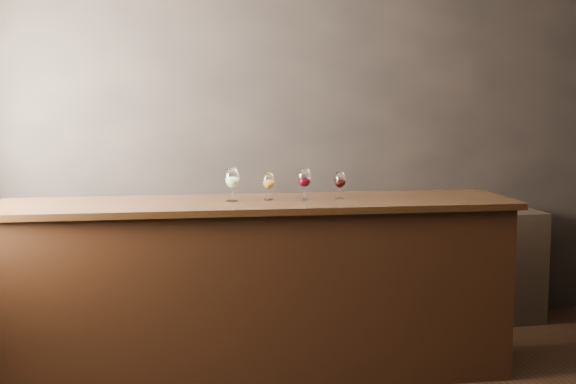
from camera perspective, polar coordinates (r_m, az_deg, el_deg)
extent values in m
cube|color=black|center=(6.06, 1.01, 3.43)|extent=(5.00, 0.02, 2.80)
cube|color=black|center=(5.07, -2.04, -7.14)|extent=(3.12, 0.85, 1.08)
cube|color=black|center=(4.96, -2.07, -0.86)|extent=(3.22, 0.92, 0.04)
cube|color=black|center=(6.17, 7.35, -5.63)|extent=(2.42, 0.40, 0.87)
cylinder|color=white|center=(4.96, -3.98, -0.61)|extent=(0.07, 0.07, 0.00)
cylinder|color=white|center=(4.96, -3.98, -0.14)|extent=(0.01, 0.01, 0.08)
ellipsoid|color=white|center=(4.95, -3.99, 1.00)|extent=(0.09, 0.09, 0.12)
cylinder|color=white|center=(4.94, -4.00, 1.64)|extent=(0.06, 0.06, 0.01)
ellipsoid|color=#D8D87D|center=(4.95, -3.99, 0.77)|extent=(0.07, 0.07, 0.06)
cylinder|color=white|center=(5.01, -1.39, -0.53)|extent=(0.06, 0.06, 0.00)
cylinder|color=white|center=(5.00, -1.39, -0.14)|extent=(0.01, 0.01, 0.07)
ellipsoid|color=white|center=(4.99, -1.39, 0.82)|extent=(0.07, 0.07, 0.10)
cylinder|color=white|center=(4.99, -1.40, 1.34)|extent=(0.05, 0.05, 0.01)
ellipsoid|color=#BB6E12|center=(5.00, -1.39, 0.62)|extent=(0.06, 0.06, 0.05)
cylinder|color=white|center=(5.01, 1.18, -0.52)|extent=(0.07, 0.07, 0.00)
cylinder|color=white|center=(5.01, 1.18, -0.08)|extent=(0.01, 0.01, 0.07)
ellipsoid|color=white|center=(5.00, 1.18, 1.02)|extent=(0.08, 0.08, 0.12)
cylinder|color=white|center=(4.99, 1.18, 1.62)|extent=(0.06, 0.06, 0.01)
ellipsoid|color=black|center=(5.00, 1.18, 0.79)|extent=(0.07, 0.07, 0.05)
cylinder|color=white|center=(5.07, 3.71, -0.45)|extent=(0.06, 0.06, 0.00)
cylinder|color=white|center=(5.06, 3.72, -0.07)|extent=(0.01, 0.01, 0.06)
ellipsoid|color=white|center=(5.05, 3.72, 0.87)|extent=(0.07, 0.07, 0.10)
cylinder|color=white|center=(5.05, 3.73, 1.38)|extent=(0.05, 0.05, 0.01)
ellipsoid|color=black|center=(5.06, 3.72, 0.68)|extent=(0.06, 0.06, 0.05)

